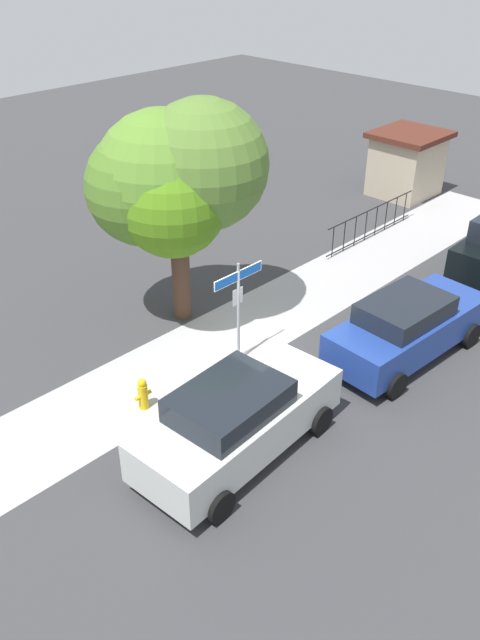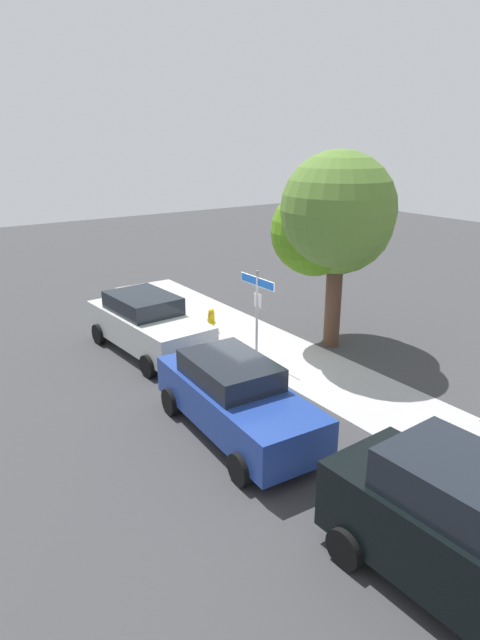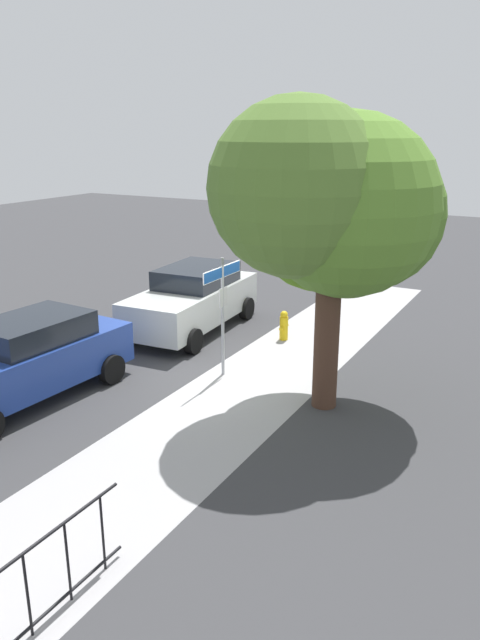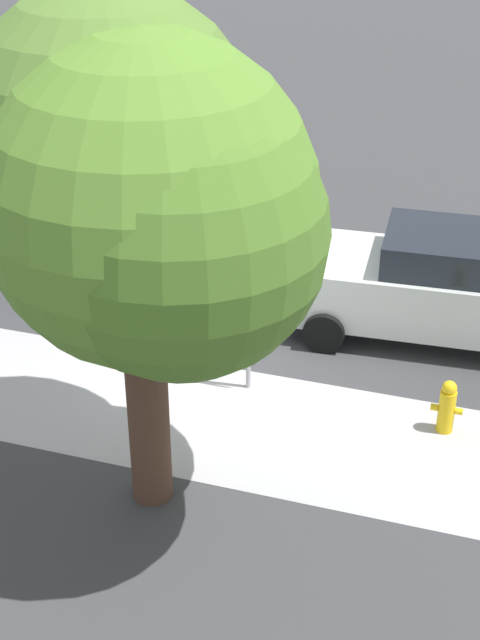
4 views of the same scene
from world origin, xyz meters
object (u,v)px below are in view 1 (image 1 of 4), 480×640
at_px(utility_shed, 407,163).
at_px(fire_hydrant, 143,394).
at_px(shade_tree, 172,181).
at_px(car_blue, 407,326).
at_px(car_silver, 237,419).
at_px(street_sign, 238,294).

relative_size(utility_shed, fire_hydrant, 3.41).
height_order(shade_tree, car_blue, shade_tree).
bearing_deg(utility_shed, car_silver, -159.25).
bearing_deg(shade_tree, car_blue, -62.58).
distance_m(car_silver, car_blue, 5.42).
bearing_deg(car_silver, utility_shed, 17.18).
bearing_deg(utility_shed, street_sign, -165.03).
bearing_deg(car_blue, car_silver, 178.19).
relative_size(street_sign, utility_shed, 1.00).
relative_size(shade_tree, utility_shed, 2.21).
bearing_deg(car_silver, shade_tree, 57.92).
distance_m(street_sign, car_silver, 3.45).
relative_size(car_silver, car_blue, 1.01).
distance_m(utility_shed, fire_hydrant, 15.87).
height_order(car_silver, car_blue, car_silver).
bearing_deg(car_silver, car_blue, -8.92).
bearing_deg(shade_tree, utility_shed, 4.04).
bearing_deg(fire_hydrant, utility_shed, 11.65).
relative_size(street_sign, car_silver, 0.56).
height_order(street_sign, car_silver, street_sign).
bearing_deg(utility_shed, fire_hydrant, -168.35).
height_order(car_silver, utility_shed, utility_shed).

